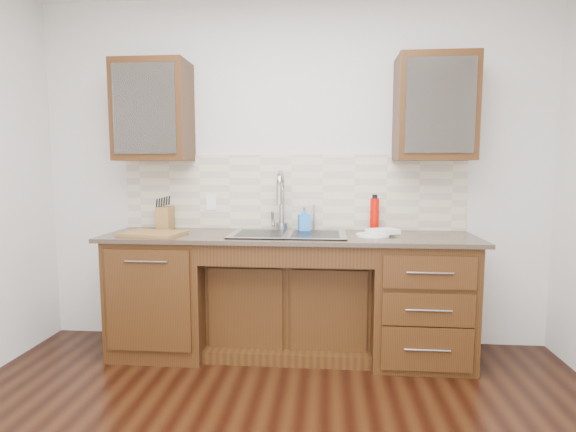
# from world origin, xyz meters

# --- Properties ---
(wall_back) EXTENTS (4.00, 0.10, 2.70)m
(wall_back) POSITION_xyz_m (0.00, 1.80, 1.35)
(wall_back) COLOR silver
(wall_back) RESTS_ON ground
(base_cabinet_left) EXTENTS (0.70, 0.62, 0.88)m
(base_cabinet_left) POSITION_xyz_m (-0.95, 1.44, 0.44)
(base_cabinet_left) COLOR #593014
(base_cabinet_left) RESTS_ON ground
(base_cabinet_center) EXTENTS (1.20, 0.44, 0.70)m
(base_cabinet_center) POSITION_xyz_m (0.00, 1.53, 0.35)
(base_cabinet_center) COLOR #593014
(base_cabinet_center) RESTS_ON ground
(base_cabinet_right) EXTENTS (0.70, 0.62, 0.88)m
(base_cabinet_right) POSITION_xyz_m (0.95, 1.44, 0.44)
(base_cabinet_right) COLOR #593014
(base_cabinet_right) RESTS_ON ground
(countertop) EXTENTS (2.70, 0.65, 0.03)m
(countertop) POSITION_xyz_m (0.00, 1.43, 0.90)
(countertop) COLOR #84705B
(countertop) RESTS_ON base_cabinet_left
(backsplash) EXTENTS (2.70, 0.02, 0.59)m
(backsplash) POSITION_xyz_m (0.00, 1.74, 1.21)
(backsplash) COLOR beige
(backsplash) RESTS_ON wall_back
(sink) EXTENTS (0.84, 0.46, 0.19)m
(sink) POSITION_xyz_m (0.00, 1.41, 0.83)
(sink) COLOR #9E9EA5
(sink) RESTS_ON countertop
(faucet) EXTENTS (0.04, 0.04, 0.40)m
(faucet) POSITION_xyz_m (-0.07, 1.64, 1.11)
(faucet) COLOR #999993
(faucet) RESTS_ON countertop
(filter_tap) EXTENTS (0.02, 0.02, 0.24)m
(filter_tap) POSITION_xyz_m (0.18, 1.65, 1.03)
(filter_tap) COLOR #999993
(filter_tap) RESTS_ON countertop
(upper_cabinet_left) EXTENTS (0.55, 0.34, 0.75)m
(upper_cabinet_left) POSITION_xyz_m (-1.05, 1.58, 1.83)
(upper_cabinet_left) COLOR #593014
(upper_cabinet_left) RESTS_ON wall_back
(upper_cabinet_right) EXTENTS (0.55, 0.34, 0.75)m
(upper_cabinet_right) POSITION_xyz_m (1.05, 1.58, 1.83)
(upper_cabinet_right) COLOR #593014
(upper_cabinet_right) RESTS_ON wall_back
(outlet_left) EXTENTS (0.08, 0.01, 0.12)m
(outlet_left) POSITION_xyz_m (-0.65, 1.73, 1.12)
(outlet_left) COLOR white
(outlet_left) RESTS_ON backsplash
(outlet_right) EXTENTS (0.08, 0.01, 0.12)m
(outlet_right) POSITION_xyz_m (0.65, 1.73, 1.12)
(outlet_right) COLOR white
(outlet_right) RESTS_ON backsplash
(soap_bottle) EXTENTS (0.10, 0.11, 0.19)m
(soap_bottle) POSITION_xyz_m (0.11, 1.60, 1.00)
(soap_bottle) COLOR #2E81EC
(soap_bottle) RESTS_ON countertop
(water_bottle) EXTENTS (0.07, 0.07, 0.25)m
(water_bottle) POSITION_xyz_m (0.65, 1.67, 1.04)
(water_bottle) COLOR #CF0900
(water_bottle) RESTS_ON countertop
(plate) EXTENTS (0.27, 0.27, 0.01)m
(plate) POSITION_xyz_m (0.61, 1.42, 0.92)
(plate) COLOR white
(plate) RESTS_ON countertop
(dish_towel) EXTENTS (0.25, 0.22, 0.03)m
(dish_towel) POSITION_xyz_m (0.68, 1.44, 0.94)
(dish_towel) COLOR white
(dish_towel) RESTS_ON plate
(knife_block) EXTENTS (0.10, 0.17, 0.18)m
(knife_block) POSITION_xyz_m (-1.00, 1.62, 1.00)
(knife_block) COLOR olive
(knife_block) RESTS_ON countertop
(cutting_board) EXTENTS (0.48, 0.37, 0.02)m
(cutting_board) POSITION_xyz_m (-0.99, 1.34, 0.92)
(cutting_board) COLOR #A26641
(cutting_board) RESTS_ON countertop
(cup_left_a) EXTENTS (0.16, 0.16, 0.09)m
(cup_left_a) POSITION_xyz_m (-1.15, 1.58, 1.77)
(cup_left_a) COLOR white
(cup_left_a) RESTS_ON upper_cabinet_left
(cup_left_b) EXTENTS (0.10, 0.10, 0.09)m
(cup_left_b) POSITION_xyz_m (-0.91, 1.58, 1.77)
(cup_left_b) COLOR silver
(cup_left_b) RESTS_ON upper_cabinet_left
(cup_right_a) EXTENTS (0.16, 0.16, 0.10)m
(cup_right_a) POSITION_xyz_m (0.92, 1.58, 1.78)
(cup_right_a) COLOR white
(cup_right_a) RESTS_ON upper_cabinet_right
(cup_right_b) EXTENTS (0.11, 0.11, 0.09)m
(cup_right_b) POSITION_xyz_m (1.15, 1.58, 1.77)
(cup_right_b) COLOR white
(cup_right_b) RESTS_ON upper_cabinet_right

